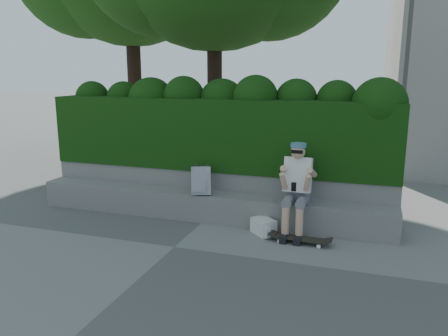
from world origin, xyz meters
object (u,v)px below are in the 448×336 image
(skateboard, at_px, (300,239))
(backpack_ground, at_px, (263,226))
(backpack_plaid, at_px, (201,181))
(person, at_px, (297,185))

(skateboard, height_order, backpack_ground, backpack_ground)
(skateboard, height_order, backpack_plaid, backpack_plaid)
(person, xyz_separation_m, backpack_ground, (-0.45, -0.18, -0.64))
(backpack_plaid, relative_size, backpack_ground, 1.26)
(skateboard, relative_size, backpack_ground, 2.23)
(backpack_ground, bearing_deg, skateboard, 23.91)
(person, distance_m, backpack_ground, 0.80)
(skateboard, bearing_deg, backpack_ground, 163.62)
(skateboard, distance_m, backpack_ground, 0.62)
(person, relative_size, skateboard, 1.71)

